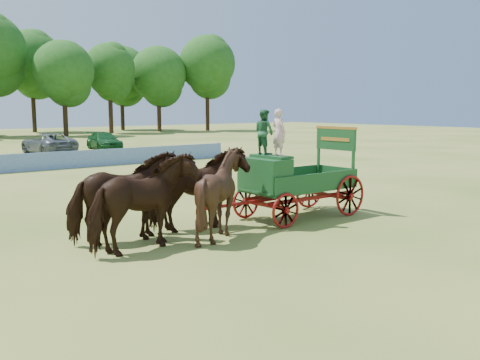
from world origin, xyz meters
name	(u,v)px	position (x,y,z in m)	size (l,w,h in m)	color
ground	(256,218)	(0.00, 0.00, 0.00)	(160.00, 160.00, 0.00)	#A59C4A
horse_lead_left	(144,203)	(-4.86, -1.31, 1.25)	(1.35, 2.96, 2.50)	#32190E
horse_lead_right	(124,197)	(-4.86, -0.21, 1.25)	(1.35, 2.96, 2.50)	#32190E
horse_wheel_left	(220,194)	(-2.46, -1.31, 1.25)	(2.02, 2.27, 2.50)	#32190E
horse_wheel_right	(198,189)	(-2.46, -0.21, 1.25)	(1.35, 2.96, 2.50)	#32190E
farm_dray	(283,172)	(0.52, -0.74, 1.57)	(6.00, 2.00, 3.61)	maroon
sponsor_banner	(41,162)	(-1.00, 18.00, 0.53)	(26.00, 0.08, 1.05)	#1B4A97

